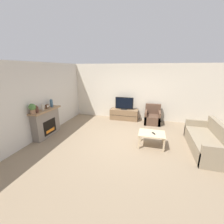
{
  "coord_description": "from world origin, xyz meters",
  "views": [
    {
      "loc": [
        0.8,
        -4.75,
        2.49
      ],
      "look_at": [
        -0.65,
        0.62,
        0.85
      ],
      "focal_mm": 24.0,
      "sensor_mm": 36.0,
      "label": 1
    }
  ],
  "objects_px": {
    "mantel_vase_right": "(51,103)",
    "mantel_vase_left": "(36,109)",
    "mantel_vase_centre_left": "(43,107)",
    "coffee_table": "(152,135)",
    "armchair": "(152,117)",
    "couch": "(208,142)",
    "remote": "(154,133)",
    "tv_stand": "(124,114)",
    "tv": "(124,104)",
    "fireplace": "(46,122)",
    "potted_plant": "(32,108)",
    "mantel_clock": "(47,107)"
  },
  "relations": [
    {
      "from": "coffee_table",
      "to": "couch",
      "type": "distance_m",
      "value": 1.71
    },
    {
      "from": "mantel_vase_left",
      "to": "tv",
      "type": "distance_m",
      "value": 3.9
    },
    {
      "from": "tv",
      "to": "tv_stand",
      "type": "bearing_deg",
      "value": 90.0
    },
    {
      "from": "fireplace",
      "to": "coffee_table",
      "type": "relative_size",
      "value": 1.6
    },
    {
      "from": "mantel_clock",
      "to": "couch",
      "type": "xyz_separation_m",
      "value": [
        5.53,
        0.23,
        -0.83
      ]
    },
    {
      "from": "armchair",
      "to": "remote",
      "type": "height_order",
      "value": "armchair"
    },
    {
      "from": "armchair",
      "to": "mantel_vase_left",
      "type": "bearing_deg",
      "value": -143.49
    },
    {
      "from": "coffee_table",
      "to": "remote",
      "type": "distance_m",
      "value": 0.1
    },
    {
      "from": "coffee_table",
      "to": "mantel_clock",
      "type": "bearing_deg",
      "value": -178.86
    },
    {
      "from": "mantel_vase_centre_left",
      "to": "coffee_table",
      "type": "relative_size",
      "value": 0.28
    },
    {
      "from": "fireplace",
      "to": "mantel_vase_right",
      "type": "height_order",
      "value": "mantel_vase_right"
    },
    {
      "from": "mantel_vase_right",
      "to": "mantel_clock",
      "type": "height_order",
      "value": "mantel_vase_right"
    },
    {
      "from": "mantel_vase_left",
      "to": "tv",
      "type": "height_order",
      "value": "mantel_vase_left"
    },
    {
      "from": "mantel_clock",
      "to": "tv_stand",
      "type": "height_order",
      "value": "mantel_clock"
    },
    {
      "from": "mantel_vase_left",
      "to": "armchair",
      "type": "xyz_separation_m",
      "value": [
        3.83,
        2.84,
        -0.87
      ]
    },
    {
      "from": "fireplace",
      "to": "couch",
      "type": "relative_size",
      "value": 0.63
    },
    {
      "from": "mantel_vase_left",
      "to": "tv_stand",
      "type": "height_order",
      "value": "mantel_vase_left"
    },
    {
      "from": "tv_stand",
      "to": "remote",
      "type": "bearing_deg",
      "value": -59.57
    },
    {
      "from": "mantel_vase_right",
      "to": "couch",
      "type": "relative_size",
      "value": 0.15
    },
    {
      "from": "mantel_vase_left",
      "to": "tv",
      "type": "xyz_separation_m",
      "value": [
        2.46,
        3.01,
        -0.34
      ]
    },
    {
      "from": "mantel_vase_right",
      "to": "mantel_vase_left",
      "type": "bearing_deg",
      "value": -90.0
    },
    {
      "from": "tv_stand",
      "to": "couch",
      "type": "relative_size",
      "value": 0.64
    },
    {
      "from": "remote",
      "to": "mantel_vase_centre_left",
      "type": "bearing_deg",
      "value": 150.08
    },
    {
      "from": "potted_plant",
      "to": "remote",
      "type": "distance_m",
      "value": 4.03
    },
    {
      "from": "mantel_vase_left",
      "to": "armchair",
      "type": "distance_m",
      "value": 4.85
    },
    {
      "from": "remote",
      "to": "armchair",
      "type": "bearing_deg",
      "value": 57.18
    },
    {
      "from": "fireplace",
      "to": "mantel_vase_right",
      "type": "xyz_separation_m",
      "value": [
        0.02,
        0.4,
        0.66
      ]
    },
    {
      "from": "coffee_table",
      "to": "mantel_vase_left",
      "type": "bearing_deg",
      "value": -170.93
    },
    {
      "from": "mantel_clock",
      "to": "coffee_table",
      "type": "bearing_deg",
      "value": 1.14
    },
    {
      "from": "armchair",
      "to": "coffee_table",
      "type": "height_order",
      "value": "armchair"
    },
    {
      "from": "mantel_vase_centre_left",
      "to": "coffee_table",
      "type": "distance_m",
      "value": 3.91
    },
    {
      "from": "potted_plant",
      "to": "tv",
      "type": "distance_m",
      "value": 4.04
    },
    {
      "from": "fireplace",
      "to": "mantel_vase_right",
      "type": "distance_m",
      "value": 0.77
    },
    {
      "from": "potted_plant",
      "to": "mantel_vase_left",
      "type": "bearing_deg",
      "value": 90.0
    },
    {
      "from": "mantel_vase_right",
      "to": "tv",
      "type": "relative_size",
      "value": 0.36
    },
    {
      "from": "mantel_clock",
      "to": "remote",
      "type": "bearing_deg",
      "value": 0.74
    },
    {
      "from": "mantel_clock",
      "to": "mantel_vase_left",
      "type": "bearing_deg",
      "value": -90.08
    },
    {
      "from": "armchair",
      "to": "couch",
      "type": "bearing_deg",
      "value": -50.68
    },
    {
      "from": "armchair",
      "to": "coffee_table",
      "type": "distance_m",
      "value": 2.23
    },
    {
      "from": "mantel_vase_left",
      "to": "potted_plant",
      "type": "relative_size",
      "value": 0.72
    },
    {
      "from": "potted_plant",
      "to": "coffee_table",
      "type": "distance_m",
      "value": 3.99
    },
    {
      "from": "coffee_table",
      "to": "tv_stand",
      "type": "bearing_deg",
      "value": 119.73
    },
    {
      "from": "tv_stand",
      "to": "couch",
      "type": "bearing_deg",
      "value": -36.16
    },
    {
      "from": "tv_stand",
      "to": "mantel_clock",
      "type": "bearing_deg",
      "value": -134.79
    },
    {
      "from": "tv_stand",
      "to": "armchair",
      "type": "distance_m",
      "value": 1.38
    },
    {
      "from": "mantel_clock",
      "to": "remote",
      "type": "relative_size",
      "value": 1.02
    },
    {
      "from": "tv_stand",
      "to": "coffee_table",
      "type": "height_order",
      "value": "tv_stand"
    },
    {
      "from": "mantel_vase_centre_left",
      "to": "coffee_table",
      "type": "bearing_deg",
      "value": 4.63
    },
    {
      "from": "remote",
      "to": "tv",
      "type": "bearing_deg",
      "value": 86.35
    },
    {
      "from": "remote",
      "to": "mantel_vase_left",
      "type": "bearing_deg",
      "value": 154.46
    }
  ]
}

